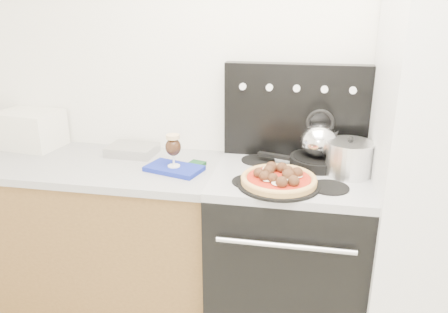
% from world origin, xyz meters
% --- Properties ---
extents(room_shell, '(3.52, 3.01, 2.52)m').
position_xyz_m(room_shell, '(0.00, 0.29, 1.25)').
color(room_shell, beige).
rests_on(room_shell, ground).
extents(base_cabinet, '(1.45, 0.60, 0.86)m').
position_xyz_m(base_cabinet, '(-1.02, 1.20, 0.43)').
color(base_cabinet, brown).
rests_on(base_cabinet, ground).
extents(countertop, '(1.48, 0.63, 0.04)m').
position_xyz_m(countertop, '(-1.02, 1.20, 0.88)').
color(countertop, '#A1A1A3').
rests_on(countertop, base_cabinet).
extents(stove_body, '(0.76, 0.65, 0.88)m').
position_xyz_m(stove_body, '(0.08, 1.18, 0.44)').
color(stove_body, black).
rests_on(stove_body, ground).
extents(cooktop, '(0.76, 0.65, 0.04)m').
position_xyz_m(cooktop, '(0.08, 1.18, 0.90)').
color(cooktop, '#ADADB2').
rests_on(cooktop, stove_body).
extents(backguard, '(0.76, 0.08, 0.50)m').
position_xyz_m(backguard, '(0.08, 1.45, 1.17)').
color(backguard, black).
rests_on(backguard, cooktop).
extents(fridge, '(0.64, 0.68, 1.90)m').
position_xyz_m(fridge, '(0.78, 1.15, 0.95)').
color(fridge, silver).
rests_on(fridge, ground).
extents(toaster_oven, '(0.37, 0.30, 0.22)m').
position_xyz_m(toaster_oven, '(-1.46, 1.37, 1.01)').
color(toaster_oven, silver).
rests_on(toaster_oven, countertop).
extents(foil_sheet, '(0.27, 0.21, 0.05)m').
position_xyz_m(foil_sheet, '(-0.82, 1.35, 0.93)').
color(foil_sheet, silver).
rests_on(foil_sheet, countertop).
extents(oven_mitt, '(0.32, 0.23, 0.02)m').
position_xyz_m(oven_mitt, '(-0.51, 1.15, 0.91)').
color(oven_mitt, navy).
rests_on(oven_mitt, countertop).
extents(beer_glass, '(0.10, 0.10, 0.17)m').
position_xyz_m(beer_glass, '(-0.51, 1.15, 1.01)').
color(beer_glass, black).
rests_on(beer_glass, oven_mitt).
extents(pizza_pan, '(0.42, 0.42, 0.01)m').
position_xyz_m(pizza_pan, '(0.03, 1.01, 0.93)').
color(pizza_pan, black).
rests_on(pizza_pan, cooktop).
extents(pizza, '(0.40, 0.40, 0.05)m').
position_xyz_m(pizza, '(0.03, 1.01, 0.96)').
color(pizza, gold).
rests_on(pizza, pizza_pan).
extents(skillet, '(0.35, 0.35, 0.05)m').
position_xyz_m(skillet, '(0.21, 1.30, 0.95)').
color(skillet, black).
rests_on(skillet, cooktop).
extents(tea_kettle, '(0.22, 0.22, 0.21)m').
position_xyz_m(tea_kettle, '(0.21, 1.30, 1.07)').
color(tea_kettle, silver).
rests_on(tea_kettle, skillet).
extents(stock_pot, '(0.23, 0.23, 0.16)m').
position_xyz_m(stock_pot, '(0.35, 1.21, 1.00)').
color(stock_pot, silver).
rests_on(stock_pot, cooktop).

